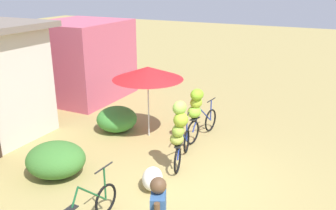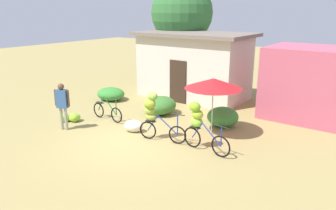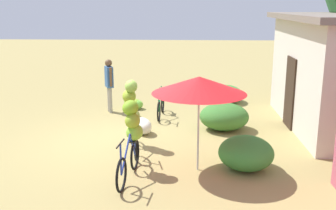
# 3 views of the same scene
# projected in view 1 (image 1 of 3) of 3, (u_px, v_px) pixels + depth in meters

# --- Properties ---
(ground_plane) EXTENTS (60.00, 60.00, 0.00)m
(ground_plane) POSITION_uv_depth(u_px,v_px,m) (194.00, 181.00, 8.08)
(ground_plane) COLOR #9A884F
(shop_pink) EXTENTS (3.20, 2.80, 2.84)m
(shop_pink) POSITION_uv_depth(u_px,v_px,m) (82.00, 60.00, 13.53)
(shop_pink) COLOR #BB5167
(shop_pink) RESTS_ON ground
(hedge_bush_front_right) EXTENTS (1.27, 1.38, 0.76)m
(hedge_bush_front_right) POSITION_uv_depth(u_px,v_px,m) (56.00, 159.00, 8.26)
(hedge_bush_front_right) COLOR #39712C
(hedge_bush_front_right) RESTS_ON ground
(hedge_bush_mid) EXTENTS (1.18, 1.18, 0.72)m
(hedge_bush_mid) POSITION_uv_depth(u_px,v_px,m) (117.00, 119.00, 10.71)
(hedge_bush_mid) COLOR #398133
(hedge_bush_mid) RESTS_ON ground
(market_umbrella) EXTENTS (1.95, 1.95, 2.02)m
(market_umbrella) POSITION_uv_depth(u_px,v_px,m) (148.00, 73.00, 9.87)
(market_umbrella) COLOR beige
(market_umbrella) RESTS_ON ground
(bicycle_near_pile) EXTENTS (1.67, 0.54, 1.68)m
(bicycle_near_pile) POSITION_uv_depth(u_px,v_px,m) (180.00, 130.00, 8.36)
(bicycle_near_pile) COLOR black
(bicycle_near_pile) RESTS_ON ground
(bicycle_center_loaded) EXTENTS (1.74, 0.50, 1.54)m
(bicycle_center_loaded) POSITION_uv_depth(u_px,v_px,m) (198.00, 110.00, 9.85)
(bicycle_center_loaded) COLOR black
(bicycle_center_loaded) RESTS_ON ground
(produce_sack) EXTENTS (0.82, 0.69, 0.44)m
(produce_sack) POSITION_uv_depth(u_px,v_px,m) (152.00, 178.00, 7.78)
(produce_sack) COLOR silver
(produce_sack) RESTS_ON ground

